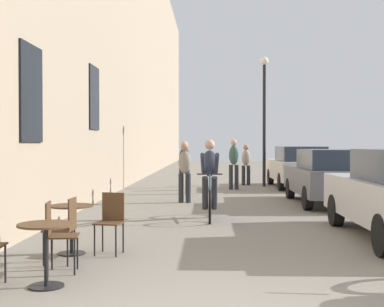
% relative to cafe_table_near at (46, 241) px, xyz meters
% --- Properties ---
extents(building_facade_left, '(0.54, 68.00, 12.64)m').
position_rel_cafe_table_near_xyz_m(building_facade_left, '(-1.53, 12.29, 5.80)').
color(building_facade_left, tan).
rests_on(building_facade_left, ground_plane).
extents(cafe_table_near, '(0.64, 0.64, 0.72)m').
position_rel_cafe_table_near_xyz_m(cafe_table_near, '(0.00, 0.00, 0.00)').
color(cafe_table_near, black).
rests_on(cafe_table_near, ground_plane).
extents(cafe_chair_near_toward_wall, '(0.43, 0.43, 0.89)m').
position_rel_cafe_table_near_xyz_m(cafe_chair_near_toward_wall, '(-0.08, 0.67, -0.00)').
color(cafe_chair_near_toward_wall, black).
rests_on(cafe_chair_near_toward_wall, ground_plane).
extents(cafe_table_mid, '(0.64, 0.64, 0.72)m').
position_rel_cafe_table_near_xyz_m(cafe_table_mid, '(-0.18, 1.77, 0.00)').
color(cafe_table_mid, black).
rests_on(cafe_table_mid, ground_plane).
extents(cafe_chair_mid_toward_street, '(0.39, 0.39, 0.89)m').
position_rel_cafe_table_near_xyz_m(cafe_chair_mid_toward_street, '(-0.11, 1.15, -0.00)').
color(cafe_chair_mid_toward_street, black).
rests_on(cafe_chair_mid_toward_street, ground_plane).
extents(cafe_chair_mid_toward_wall, '(0.44, 0.44, 0.89)m').
position_rel_cafe_table_near_xyz_m(cafe_chair_mid_toward_wall, '(0.38, 1.85, -0.00)').
color(cafe_chair_mid_toward_wall, black).
rests_on(cafe_chair_mid_toward_wall, ground_plane).
extents(cyclist_on_bicycle, '(0.52, 1.76, 1.74)m').
position_rel_cafe_table_near_xyz_m(cyclist_on_bicycle, '(1.84, 5.46, 0.29)').
color(cyclist_on_bicycle, black).
rests_on(cyclist_on_bicycle, ground_plane).
extents(pedestrian_near, '(0.36, 0.27, 1.64)m').
position_rel_cafe_table_near_xyz_m(pedestrian_near, '(1.15, 8.57, 0.40)').
color(pedestrian_near, '#26262D').
rests_on(pedestrian_near, ground_plane).
extents(pedestrian_mid, '(0.36, 0.27, 1.71)m').
position_rel_cafe_table_near_xyz_m(pedestrian_mid, '(1.02, 11.03, 0.44)').
color(pedestrian_mid, '#26262D').
rests_on(pedestrian_mid, ground_plane).
extents(pedestrian_far, '(0.35, 0.25, 1.77)m').
position_rel_cafe_table_near_xyz_m(pedestrian_far, '(2.68, 12.77, 0.48)').
color(pedestrian_far, '#26262D').
rests_on(pedestrian_far, ground_plane).
extents(pedestrian_furthest, '(0.38, 0.29, 1.59)m').
position_rel_cafe_table_near_xyz_m(pedestrian_furthest, '(3.24, 14.71, 0.37)').
color(pedestrian_furthest, '#26262D').
rests_on(pedestrian_furthest, ground_plane).
extents(street_lamp, '(0.32, 0.32, 4.90)m').
position_rel_cafe_table_near_xyz_m(street_lamp, '(3.89, 14.16, 2.59)').
color(street_lamp, black).
rests_on(street_lamp, ground_plane).
extents(parked_car_second, '(1.77, 4.14, 1.47)m').
position_rel_cafe_table_near_xyz_m(parked_car_second, '(5.00, 8.27, 0.24)').
color(parked_car_second, '#595960').
rests_on(parked_car_second, ground_plane).
extents(parked_car_third, '(1.87, 4.30, 1.52)m').
position_rel_cafe_table_near_xyz_m(parked_car_third, '(5.07, 13.58, 0.27)').
color(parked_car_third, beige).
rests_on(parked_car_third, ground_plane).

